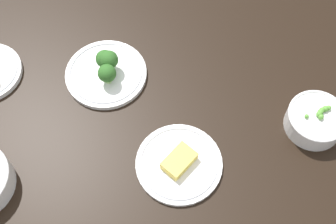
{
  "coord_description": "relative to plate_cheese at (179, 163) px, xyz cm",
  "views": [
    {
      "loc": [
        4.09,
        -52.52,
        100.24
      ],
      "look_at": [
        0.0,
        0.0,
        6.0
      ],
      "focal_mm": 46.44,
      "sensor_mm": 36.0,
      "label": 1
    }
  ],
  "objects": [
    {
      "name": "plate_cheese",
      "position": [
        0.0,
        0.0,
        0.0
      ],
      "size": [
        20.6,
        20.6,
        3.62
      ],
      "color": "white",
      "rests_on": "dining_table"
    },
    {
      "name": "bowl_peas",
      "position": [
        32.44,
        13.13,
        2.08
      ],
      "size": [
        14.38,
        14.38,
        6.7
      ],
      "color": "white",
      "rests_on": "dining_table"
    },
    {
      "name": "dining_table",
      "position": [
        -3.62,
        13.0,
        -2.92
      ],
      "size": [
        136.29,
        101.17,
        4.0
      ],
      "primitive_type": "cube",
      "color": "black",
      "rests_on": "ground"
    },
    {
      "name": "plate_broccoli",
      "position": [
        -20.73,
        24.07,
        1.17
      ],
      "size": [
        21.52,
        21.52,
        7.94
      ],
      "color": "white",
      "rests_on": "dining_table"
    }
  ]
}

